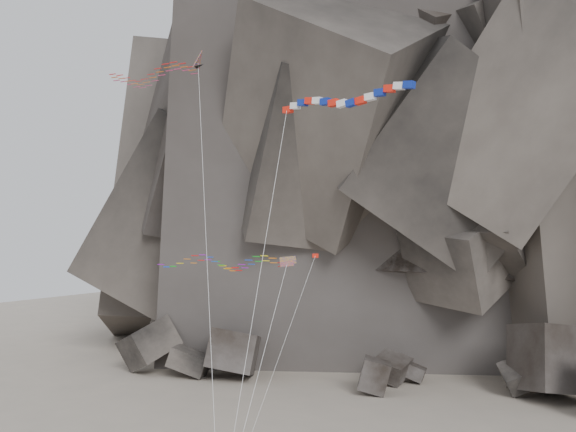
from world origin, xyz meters
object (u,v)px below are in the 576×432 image
at_px(parafoil_kite, 217,262).
at_px(pennant_kite, 294,313).
at_px(delta_kite, 148,75).
at_px(banner_kite, 342,101).

distance_m(parafoil_kite, pennant_kite, 10.84).
bearing_deg(parafoil_kite, pennant_kite, -44.34).
relative_size(delta_kite, pennant_kite, 2.11).
relative_size(banner_kite, parafoil_kite, 1.74).
relative_size(banner_kite, pennant_kite, 1.72).
distance_m(delta_kite, pennant_kite, 26.29).
height_order(banner_kite, pennant_kite, banner_kite).
distance_m(banner_kite, pennant_kite, 15.26).
xyz_separation_m(banner_kite, parafoil_kite, (-13.24, 4.85, -11.36)).
relative_size(parafoil_kite, pennant_kite, 0.99).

